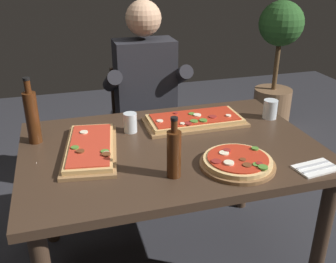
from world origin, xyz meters
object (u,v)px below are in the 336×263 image
at_px(pizza_rectangular_left, 90,148).
at_px(wine_bottle_dark, 32,116).
at_px(pizza_rectangular_front, 195,120).
at_px(seated_diner, 147,95).
at_px(tumbler_far_side, 130,124).
at_px(tumbler_near_camera, 270,110).
at_px(dining_table, 171,163).
at_px(potted_plant_corner, 277,63).
at_px(pizza_round_far, 238,162).
at_px(oil_bottle_amber, 174,153).
at_px(diner_chair, 144,124).

height_order(pizza_rectangular_left, wine_bottle_dark, wine_bottle_dark).
bearing_deg(wine_bottle_dark, pizza_rectangular_front, -0.20).
height_order(pizza_rectangular_left, seated_diner, seated_diner).
relative_size(pizza_rectangular_left, tumbler_far_side, 5.33).
relative_size(pizza_rectangular_front, tumbler_near_camera, 5.11).
bearing_deg(dining_table, wine_bottle_dark, 160.72).
xyz_separation_m(seated_diner, potted_plant_corner, (1.44, 0.81, -0.09)).
bearing_deg(pizza_round_far, tumbler_far_side, 127.66).
distance_m(oil_bottle_amber, potted_plant_corner, 2.40).
relative_size(pizza_round_far, tumbler_near_camera, 3.11).
bearing_deg(pizza_round_far, diner_chair, 98.12).
xyz_separation_m(pizza_rectangular_front, pizza_round_far, (0.02, -0.49, 0.00)).
bearing_deg(oil_bottle_amber, pizza_rectangular_left, 134.46).
bearing_deg(tumbler_near_camera, diner_chair, 129.91).
distance_m(pizza_rectangular_front, seated_diner, 0.54).
relative_size(tumbler_near_camera, potted_plant_corner, 0.09).
relative_size(pizza_round_far, diner_chair, 0.37).
bearing_deg(pizza_rectangular_left, diner_chair, 62.20).
bearing_deg(pizza_rectangular_left, pizza_rectangular_front, 17.17).
bearing_deg(pizza_rectangular_left, tumbler_far_side, 37.53).
bearing_deg(wine_bottle_dark, oil_bottle_amber, -41.72).
relative_size(wine_bottle_dark, seated_diner, 0.24).
bearing_deg(diner_chair, seated_diner, -90.00).
relative_size(pizza_rectangular_left, oil_bottle_amber, 2.07).
bearing_deg(tumbler_near_camera, oil_bottle_amber, -147.08).
distance_m(pizza_round_far, potted_plant_corner, 2.22).
bearing_deg(pizza_round_far, dining_table, 128.33).
distance_m(pizza_rectangular_front, tumbler_far_side, 0.35).
height_order(pizza_rectangular_front, tumbler_near_camera, tumbler_near_camera).
bearing_deg(tumbler_far_side, wine_bottle_dark, 178.76).
bearing_deg(pizza_round_far, pizza_rectangular_left, 152.25).
bearing_deg(pizza_rectangular_left, wine_bottle_dark, 143.79).
xyz_separation_m(pizza_rectangular_left, seated_diner, (0.43, 0.70, -0.02)).
height_order(dining_table, pizza_rectangular_front, pizza_rectangular_front).
relative_size(pizza_rectangular_front, tumbler_far_side, 5.30).
bearing_deg(seated_diner, pizza_rectangular_front, -74.84).
distance_m(tumbler_near_camera, diner_chair, 0.94).
height_order(pizza_round_far, seated_diner, seated_diner).
height_order(pizza_round_far, wine_bottle_dark, wine_bottle_dark).
height_order(pizza_round_far, tumbler_near_camera, tumbler_near_camera).
xyz_separation_m(tumbler_near_camera, diner_chair, (-0.57, 0.68, -0.30)).
distance_m(pizza_rectangular_left, potted_plant_corner, 2.40).
relative_size(tumbler_far_side, potted_plant_corner, 0.08).
bearing_deg(seated_diner, wine_bottle_dark, -142.56).
bearing_deg(potted_plant_corner, diner_chair, -154.36).
xyz_separation_m(oil_bottle_amber, tumbler_near_camera, (0.69, 0.45, -0.06)).
distance_m(pizza_rectangular_left, seated_diner, 0.82).
height_order(tumbler_far_side, seated_diner, seated_diner).
relative_size(diner_chair, potted_plant_corner, 0.72).
bearing_deg(pizza_rectangular_front, potted_plant_corner, 45.78).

